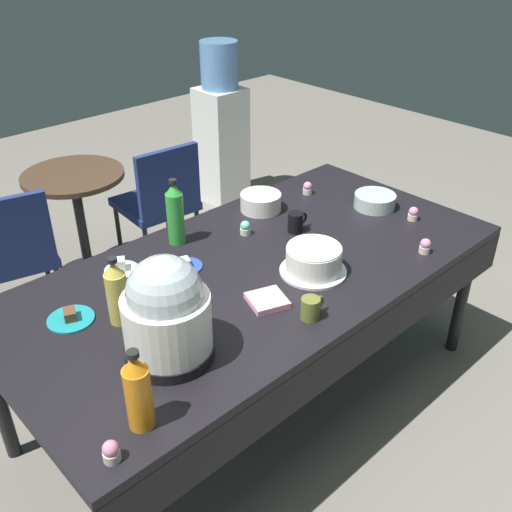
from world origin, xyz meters
name	(u,v)px	position (x,y,z in m)	size (l,w,h in m)	color
ground	(256,395)	(0.00, 0.00, 0.00)	(9.00, 9.00, 0.00)	slate
potluck_table	(256,278)	(0.00, 0.00, 0.69)	(2.20, 1.10, 0.75)	black
frosted_layer_cake	(314,260)	(0.14, -0.20, 0.81)	(0.28, 0.28, 0.12)	silver
slow_cooker	(166,313)	(-0.61, -0.22, 0.93)	(0.31, 0.31, 0.38)	black
glass_salad_bowl	(375,201)	(0.83, 0.00, 0.79)	(0.21, 0.21, 0.07)	#B2C6BC
ceramic_snack_bowl	(261,202)	(0.39, 0.38, 0.79)	(0.21, 0.21, 0.09)	silver
dessert_plate_cobalt	(185,265)	(-0.23, 0.20, 0.76)	(0.15, 0.15, 0.04)	#2D4CB2
dessert_plate_teal	(71,318)	(-0.76, 0.20, 0.76)	(0.17, 0.17, 0.05)	teal
dessert_plate_white	(121,268)	(-0.44, 0.36, 0.76)	(0.14, 0.14, 0.06)	white
cupcake_mint	(413,214)	(0.85, -0.21, 0.78)	(0.05, 0.05, 0.07)	beige
cupcake_cocoa	(132,391)	(-0.81, -0.31, 0.78)	(0.05, 0.05, 0.07)	beige
cupcake_vanilla	(111,452)	(-0.99, -0.47, 0.78)	(0.05, 0.05, 0.07)	beige
cupcake_berry	(308,188)	(0.70, 0.34, 0.78)	(0.05, 0.05, 0.07)	beige
cupcake_lemon	(425,246)	(0.62, -0.43, 0.78)	(0.05, 0.05, 0.07)	beige
cupcake_rose	(245,228)	(0.16, 0.24, 0.78)	(0.05, 0.05, 0.07)	beige
soda_bottle_orange_juice	(138,392)	(-0.85, -0.41, 0.88)	(0.08, 0.08, 0.28)	orange
soda_bottle_lime_soda	(175,214)	(-0.12, 0.40, 0.89)	(0.08, 0.08, 0.31)	green
soda_bottle_ginger_ale	(117,293)	(-0.63, 0.07, 0.87)	(0.08, 0.08, 0.27)	gold
coffee_mug_black	(296,222)	(0.35, 0.10, 0.80)	(0.11, 0.07, 0.10)	black
coffee_mug_olive	(311,308)	(-0.10, -0.40, 0.79)	(0.11, 0.07, 0.09)	olive
paper_napkin_stack	(267,300)	(-0.15, -0.23, 0.76)	(0.14, 0.14, 0.02)	pink
maroon_chair_left	(11,251)	(-0.57, 1.30, 0.49)	(0.53, 0.53, 0.85)	navy
maroon_chair_right	(160,198)	(0.39, 1.30, 0.49)	(0.47, 0.47, 0.85)	navy
round_cafe_table	(78,207)	(-0.05, 1.53, 0.50)	(0.60, 0.60, 0.72)	#473323
water_cooler	(221,128)	(1.36, 1.84, 0.59)	(0.32, 0.32, 1.24)	silver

